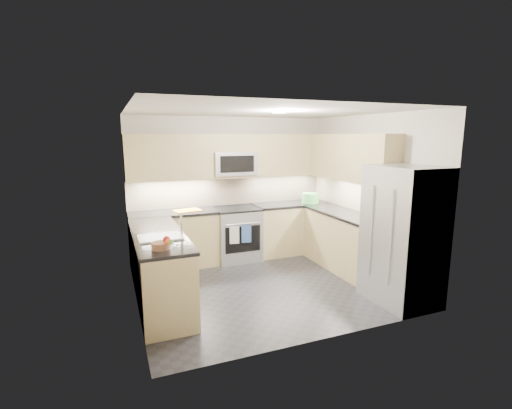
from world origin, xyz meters
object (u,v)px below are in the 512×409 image
(microwave, at_px, (234,163))
(fruit_basket, at_px, (161,246))
(refrigerator, at_px, (403,236))
(gas_range, at_px, (237,234))
(cutting_board, at_px, (188,210))
(utensil_bowl, at_px, (310,198))

(microwave, relative_size, fruit_basket, 3.69)
(refrigerator, bearing_deg, fruit_basket, 171.63)
(gas_range, distance_m, cutting_board, 0.98)
(microwave, bearing_deg, cutting_board, -172.88)
(utensil_bowl, bearing_deg, fruit_basket, -147.67)
(utensil_bowl, xyz_separation_m, fruit_basket, (-2.98, -1.88, -0.05))
(refrigerator, xyz_separation_m, utensil_bowl, (-0.03, 2.33, 0.13))
(gas_range, bearing_deg, refrigerator, -59.12)
(refrigerator, height_order, fruit_basket, refrigerator)
(utensil_bowl, height_order, fruit_basket, utensil_bowl)
(fruit_basket, bearing_deg, utensil_bowl, 32.33)
(microwave, distance_m, fruit_basket, 2.72)
(fruit_basket, bearing_deg, gas_range, 51.88)
(cutting_board, bearing_deg, gas_range, -1.25)
(microwave, distance_m, cutting_board, 1.14)
(utensil_bowl, bearing_deg, gas_range, 176.03)
(refrigerator, height_order, cutting_board, refrigerator)
(gas_range, xyz_separation_m, fruit_basket, (-1.56, -1.98, 0.52))
(microwave, bearing_deg, gas_range, -90.00)
(microwave, xyz_separation_m, cutting_board, (-0.85, -0.11, -0.75))
(utensil_bowl, relative_size, cutting_board, 0.75)
(refrigerator, distance_m, cutting_board, 3.36)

